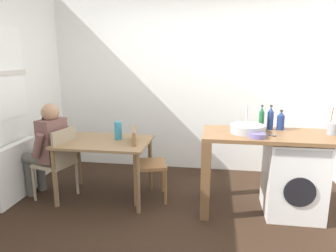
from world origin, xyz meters
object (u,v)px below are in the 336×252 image
at_px(chair_opposite, 143,160).
at_px(bottle_clear_small, 281,121).
at_px(utensil_crock, 333,128).
at_px(chair_person_seat, 59,160).
at_px(washing_machine, 293,177).
at_px(bottle_tall_green, 261,119).
at_px(seated_person, 48,146).
at_px(dining_table, 104,148).
at_px(bottle_squat_brown, 270,119).
at_px(mixing_bowl, 257,135).
at_px(vase, 118,131).

relative_size(chair_opposite, bottle_clear_small, 3.92).
bearing_deg(utensil_crock, chair_opposite, 179.07).
xyz_separation_m(chair_person_seat, washing_machine, (2.76, 0.06, -0.08)).
xyz_separation_m(chair_person_seat, bottle_tall_green, (2.40, 0.22, 0.54)).
distance_m(seated_person, washing_machine, 2.92).
height_order(dining_table, chair_person_seat, chair_person_seat).
bearing_deg(utensil_crock, bottle_clear_small, 162.39).
distance_m(dining_table, seated_person, 0.71).
bearing_deg(bottle_squat_brown, utensil_crock, -13.47).
bearing_deg(mixing_bowl, chair_person_seat, 176.67).
height_order(chair_opposite, bottle_tall_green, bottle_tall_green).
bearing_deg(dining_table, vase, 33.69).
relative_size(dining_table, bottle_clear_small, 4.79).
bearing_deg(bottle_squat_brown, chair_person_seat, -173.97).
bearing_deg(bottle_squat_brown, mixing_bowl, -115.01).
xyz_separation_m(chair_person_seat, mixing_bowl, (2.32, -0.13, 0.44)).
height_order(dining_table, bottle_clear_small, bottle_clear_small).
bearing_deg(chair_opposite, bottle_clear_small, 79.30).
distance_m(chair_person_seat, chair_opposite, 1.04).
distance_m(seated_person, bottle_clear_small, 2.81).
bearing_deg(chair_opposite, bottle_tall_green, 77.81).
bearing_deg(bottle_squat_brown, bottle_tall_green, -158.02).
bearing_deg(mixing_bowl, bottle_tall_green, 77.19).
distance_m(chair_opposite, utensil_crock, 2.16).
height_order(chair_opposite, seated_person, seated_person).
height_order(bottle_squat_brown, utensil_crock, utensil_crock).
bearing_deg(dining_table, seated_person, -173.68).
distance_m(dining_table, mixing_bowl, 1.81).
bearing_deg(bottle_clear_small, bottle_squat_brown, -174.62).
bearing_deg(mixing_bowl, chair_opposite, 167.58).
height_order(seated_person, utensil_crock, utensil_crock).
height_order(seated_person, washing_machine, seated_person).
bearing_deg(bottle_tall_green, utensil_crock, -8.34).
bearing_deg(utensil_crock, bottle_tall_green, 171.66).
bearing_deg(chair_opposite, bottle_squat_brown, 79.23).
distance_m(utensil_crock, vase, 2.43).
height_order(dining_table, bottle_squat_brown, bottle_squat_brown).
bearing_deg(bottle_squat_brown, vase, -178.55).
height_order(bottle_squat_brown, mixing_bowl, bottle_squat_brown).
distance_m(bottle_tall_green, utensil_crock, 0.74).
distance_m(bottle_clear_small, mixing_bowl, 0.52).
bearing_deg(chair_person_seat, seated_person, 90.00).
height_order(bottle_tall_green, utensil_crock, utensil_crock).
height_order(washing_machine, bottle_squat_brown, bottle_squat_brown).
height_order(bottle_clear_small, mixing_bowl, bottle_clear_small).
height_order(bottle_tall_green, vase, bottle_tall_green).
bearing_deg(chair_opposite, mixing_bowl, 62.36).
relative_size(chair_person_seat, chair_opposite, 1.00).
bearing_deg(bottle_squat_brown, bottle_clear_small, 5.38).
height_order(seated_person, vase, seated_person).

